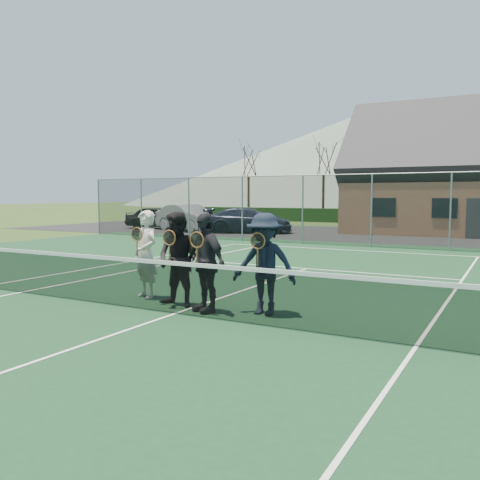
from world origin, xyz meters
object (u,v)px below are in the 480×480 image
(player_b, at_px, (178,259))
(car_a, at_px, (158,217))
(car_b, at_px, (188,218))
(player_d, at_px, (265,264))
(tennis_net, at_px, (175,285))
(player_c, at_px, (205,262))
(car_c, at_px, (248,220))
(player_a, at_px, (146,254))

(player_b, bearing_deg, car_a, 128.94)
(car_b, xyz_separation_m, player_d, (13.36, -16.97, 0.12))
(car_b, height_order, player_d, player_d)
(tennis_net, relative_size, player_c, 6.49)
(car_b, relative_size, car_c, 0.98)
(player_d, bearing_deg, player_a, 177.02)
(car_c, bearing_deg, player_a, -177.27)
(player_b, height_order, player_d, same)
(car_c, height_order, player_c, player_c)
(car_a, distance_m, car_b, 3.42)
(player_c, bearing_deg, player_d, 18.01)
(car_c, relative_size, tennis_net, 0.42)
(player_a, relative_size, player_b, 1.00)
(player_d, bearing_deg, car_b, 128.21)
(car_c, xyz_separation_m, player_d, (9.58, -17.47, 0.20))
(car_b, bearing_deg, player_a, -127.11)
(car_b, xyz_separation_m, player_b, (11.64, -17.18, 0.12))
(car_a, height_order, player_c, player_c)
(car_a, height_order, car_c, car_c)
(car_b, height_order, player_b, player_b)
(tennis_net, distance_m, player_d, 1.64)
(tennis_net, distance_m, player_a, 1.71)
(car_b, distance_m, player_b, 20.76)
(player_a, bearing_deg, player_b, -18.48)
(player_c, height_order, player_d, same)
(tennis_net, relative_size, player_a, 6.49)
(car_a, distance_m, player_d, 24.59)
(car_a, bearing_deg, tennis_net, -153.80)
(player_c, bearing_deg, player_b, 169.97)
(player_b, bearing_deg, player_a, 161.52)
(car_b, distance_m, player_d, 21.60)
(car_c, relative_size, player_c, 2.75)
(player_d, bearing_deg, car_a, 132.36)
(car_b, xyz_separation_m, player_a, (10.58, -16.83, 0.12))
(car_c, xyz_separation_m, player_c, (8.55, -17.81, 0.20))
(car_c, height_order, player_b, player_b)
(car_c, distance_m, player_c, 19.76)
(car_c, xyz_separation_m, player_b, (7.87, -17.69, 0.20))
(car_b, bearing_deg, car_a, 90.27)
(player_b, xyz_separation_m, player_d, (1.71, 0.21, -0.00))
(car_b, relative_size, player_b, 2.70)
(tennis_net, distance_m, player_b, 0.75)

